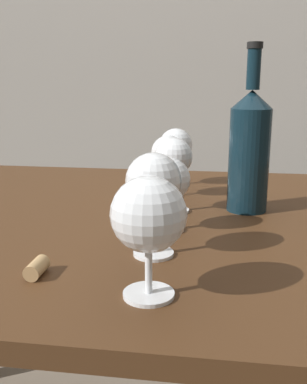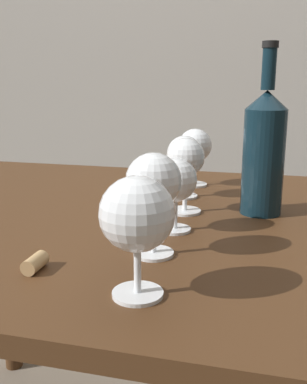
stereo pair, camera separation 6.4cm
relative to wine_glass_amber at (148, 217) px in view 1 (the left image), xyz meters
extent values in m
cube|color=#472B16|center=(-0.04, 0.33, -0.12)|extent=(1.35, 0.88, 0.03)
cylinder|color=white|center=(0.00, 0.00, -0.10)|extent=(0.06, 0.06, 0.00)
cylinder|color=white|center=(0.00, 0.00, -0.06)|extent=(0.01, 0.01, 0.07)
sphere|color=white|center=(0.00, 0.00, 0.00)|extent=(0.09, 0.09, 0.09)
ellipsoid|color=gold|center=(0.00, 0.00, 0.00)|extent=(0.08, 0.08, 0.03)
cylinder|color=white|center=(-0.01, 0.13, -0.10)|extent=(0.06, 0.06, 0.00)
cylinder|color=white|center=(-0.01, 0.13, -0.05)|extent=(0.01, 0.01, 0.08)
sphere|color=white|center=(-0.01, 0.13, 0.01)|extent=(0.08, 0.08, 0.08)
ellipsoid|color=#470A16|center=(-0.01, 0.13, 0.01)|extent=(0.07, 0.07, 0.03)
cylinder|color=white|center=(0.00, 0.24, -0.10)|extent=(0.06, 0.06, 0.00)
cylinder|color=white|center=(0.00, 0.24, -0.06)|extent=(0.01, 0.01, 0.06)
sphere|color=white|center=(0.00, 0.24, -0.01)|extent=(0.07, 0.07, 0.07)
ellipsoid|color=pink|center=(0.00, 0.24, -0.01)|extent=(0.07, 0.07, 0.02)
cylinder|color=white|center=(-0.01, 0.36, -0.10)|extent=(0.06, 0.06, 0.00)
cylinder|color=white|center=(-0.01, 0.36, -0.05)|extent=(0.01, 0.01, 0.08)
sphere|color=white|center=(-0.01, 0.36, 0.01)|extent=(0.07, 0.07, 0.07)
ellipsoid|color=maroon|center=(-0.01, 0.36, 0.01)|extent=(0.07, 0.07, 0.03)
cylinder|color=white|center=(-0.03, 0.47, -0.10)|extent=(0.06, 0.06, 0.00)
cylinder|color=white|center=(-0.03, 0.47, -0.06)|extent=(0.01, 0.01, 0.07)
sphere|color=white|center=(-0.03, 0.47, 0.00)|extent=(0.08, 0.08, 0.08)
ellipsoid|color=maroon|center=(-0.03, 0.47, 0.00)|extent=(0.07, 0.07, 0.04)
cylinder|color=white|center=(-0.02, 0.59, -0.10)|extent=(0.06, 0.06, 0.00)
cylinder|color=white|center=(-0.02, 0.59, -0.06)|extent=(0.01, 0.01, 0.07)
sphere|color=white|center=(-0.02, 0.59, 0.00)|extent=(0.08, 0.08, 0.08)
ellipsoid|color=beige|center=(-0.02, 0.59, 0.00)|extent=(0.07, 0.07, 0.04)
cylinder|color=#0F232D|center=(0.14, 0.39, 0.00)|extent=(0.08, 0.08, 0.20)
cone|color=#0F232D|center=(0.14, 0.39, 0.12)|extent=(0.08, 0.08, 0.03)
cylinder|color=#0F232D|center=(0.14, 0.39, 0.17)|extent=(0.03, 0.03, 0.07)
cylinder|color=black|center=(0.14, 0.39, 0.22)|extent=(0.03, 0.03, 0.01)
cylinder|color=tan|center=(-0.16, 0.04, -0.09)|extent=(0.02, 0.04, 0.02)
camera|label=1|loc=(0.07, -0.48, 0.15)|focal=41.24mm
camera|label=2|loc=(0.14, -0.47, 0.15)|focal=41.24mm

